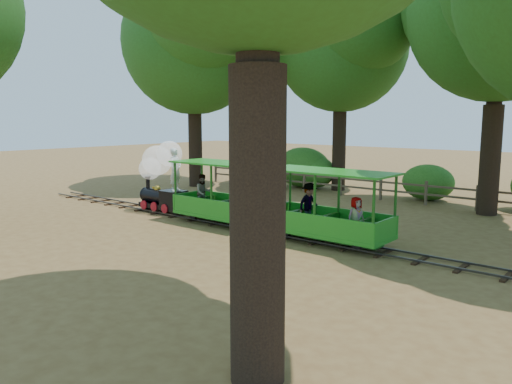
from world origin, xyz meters
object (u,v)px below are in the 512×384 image
Objects in this scene: carriage_front at (223,200)px; locomotive at (161,171)px; fence at (360,185)px; carriage_rear at (325,215)px.

locomotive is at bearing 178.78° from carriage_front.
carriage_front is at bearing -1.22° from locomotive.
locomotive reaches higher than fence.
locomotive is 0.72× the size of carriage_front.
carriage_front is 0.21× the size of fence.
carriage_rear is 8.56m from fence.
locomotive is 7.29m from carriage_rear.
fence is at bearing 62.74° from locomotive.
fence is at bearing 84.33° from carriage_front.
fence is (4.09, 7.94, -0.98)m from locomotive.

